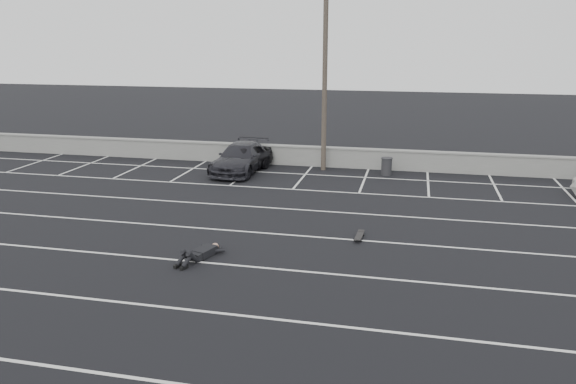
% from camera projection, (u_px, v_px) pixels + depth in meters
% --- Properties ---
extents(ground, '(120.00, 120.00, 0.00)m').
position_uv_depth(ground, '(198.00, 262.00, 17.13)').
color(ground, black).
rests_on(ground, ground).
extents(seawall, '(50.00, 0.45, 1.06)m').
position_uv_depth(seawall, '(294.00, 155.00, 30.15)').
color(seawall, gray).
rests_on(seawall, ground).
extents(stall_lines, '(36.00, 20.05, 0.01)m').
position_uv_depth(stall_lines, '(239.00, 218.00, 21.29)').
color(stall_lines, silver).
rests_on(stall_lines, ground).
extents(car_left, '(2.75, 4.51, 1.44)m').
position_uv_depth(car_left, '(241.00, 158.00, 28.53)').
color(car_left, black).
rests_on(car_left, ground).
extents(car_right, '(2.05, 4.93, 1.42)m').
position_uv_depth(car_right, '(241.00, 158.00, 28.61)').
color(car_right, '#232228').
rests_on(car_right, ground).
extents(utility_pole, '(1.25, 0.25, 9.37)m').
position_uv_depth(utility_pole, '(325.00, 77.00, 27.93)').
color(utility_pole, '#4C4238').
rests_on(utility_pole, ground).
extents(trash_bin, '(0.60, 0.60, 0.88)m').
position_uv_depth(trash_bin, '(387.00, 166.00, 27.95)').
color(trash_bin, '#28282A').
rests_on(trash_bin, ground).
extents(person, '(2.36, 3.03, 0.50)m').
position_uv_depth(person, '(205.00, 248.00, 17.57)').
color(person, black).
rests_on(person, ground).
extents(skateboard, '(0.28, 0.89, 0.11)m').
position_uv_depth(skateboard, '(359.00, 236.00, 19.12)').
color(skateboard, black).
rests_on(skateboard, ground).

